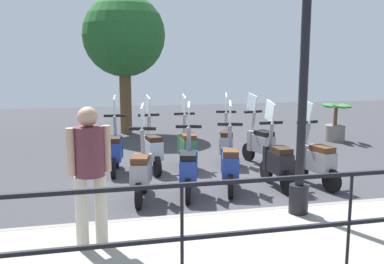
{
  "coord_description": "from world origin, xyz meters",
  "views": [
    {
      "loc": [
        -7.58,
        2.29,
        2.22
      ],
      "look_at": [
        0.2,
        0.5,
        0.9
      ],
      "focal_mm": 40.0,
      "sensor_mm": 36.0,
      "label": 1
    }
  ],
  "objects_px": {
    "scooter_near_1": "(277,161)",
    "scooter_near_3": "(188,168)",
    "scooter_near_0": "(316,160)",
    "lamp_post_near": "(304,78)",
    "scooter_far_3": "(152,148)",
    "scooter_near_4": "(141,171)",
    "scooter_far_2": "(187,146)",
    "pedestrian_distant": "(90,166)",
    "scooter_far_4": "(115,150)",
    "scooter_near_2": "(230,164)",
    "scooter_far_1": "(226,143)",
    "scooter_far_0": "(260,143)",
    "potted_palm": "(335,125)",
    "tree_distant": "(124,36)"
  },
  "relations": [
    {
      "from": "pedestrian_distant",
      "to": "scooter_near_1",
      "type": "height_order",
      "value": "pedestrian_distant"
    },
    {
      "from": "scooter_near_2",
      "to": "scooter_near_3",
      "type": "xyz_separation_m",
      "value": [
        -0.1,
        0.75,
        0.0
      ]
    },
    {
      "from": "scooter_far_1",
      "to": "scooter_far_3",
      "type": "height_order",
      "value": "same"
    },
    {
      "from": "scooter_near_1",
      "to": "scooter_far_4",
      "type": "height_order",
      "value": "same"
    },
    {
      "from": "lamp_post_near",
      "to": "tree_distant",
      "type": "distance_m",
      "value": 8.41
    },
    {
      "from": "scooter_near_3",
      "to": "scooter_far_1",
      "type": "height_order",
      "value": "same"
    },
    {
      "from": "scooter_near_0",
      "to": "lamp_post_near",
      "type": "bearing_deg",
      "value": 131.77
    },
    {
      "from": "scooter_near_3",
      "to": "scooter_far_0",
      "type": "distance_m",
      "value": 2.66
    },
    {
      "from": "potted_palm",
      "to": "scooter_near_2",
      "type": "bearing_deg",
      "value": 131.59
    },
    {
      "from": "scooter_near_0",
      "to": "scooter_far_3",
      "type": "xyz_separation_m",
      "value": [
        1.69,
        2.71,
        0.0
      ]
    },
    {
      "from": "scooter_near_2",
      "to": "scooter_far_1",
      "type": "height_order",
      "value": "same"
    },
    {
      "from": "tree_distant",
      "to": "scooter_near_2",
      "type": "xyz_separation_m",
      "value": [
        -6.53,
        -1.28,
        -2.49
      ]
    },
    {
      "from": "potted_palm",
      "to": "scooter_near_4",
      "type": "relative_size",
      "value": 0.69
    },
    {
      "from": "potted_palm",
      "to": "scooter_near_1",
      "type": "height_order",
      "value": "scooter_near_1"
    },
    {
      "from": "scooter_near_3",
      "to": "scooter_far_1",
      "type": "relative_size",
      "value": 1.0
    },
    {
      "from": "pedestrian_distant",
      "to": "scooter_far_4",
      "type": "xyz_separation_m",
      "value": [
        3.77,
        -0.44,
        -0.6
      ]
    },
    {
      "from": "tree_distant",
      "to": "scooter_near_0",
      "type": "height_order",
      "value": "tree_distant"
    },
    {
      "from": "scooter_near_1",
      "to": "scooter_near_2",
      "type": "distance_m",
      "value": 0.87
    },
    {
      "from": "lamp_post_near",
      "to": "potted_palm",
      "type": "distance_m",
      "value": 6.92
    },
    {
      "from": "tree_distant",
      "to": "scooter_near_1",
      "type": "bearing_deg",
      "value": -161.78
    },
    {
      "from": "scooter_near_0",
      "to": "scooter_near_2",
      "type": "xyz_separation_m",
      "value": [
        0.07,
        1.59,
        0.0
      ]
    },
    {
      "from": "scooter_near_2",
      "to": "scooter_far_2",
      "type": "bearing_deg",
      "value": 29.28
    },
    {
      "from": "scooter_near_4",
      "to": "scooter_far_2",
      "type": "bearing_deg",
      "value": -19.44
    },
    {
      "from": "pedestrian_distant",
      "to": "scooter_near_3",
      "type": "distance_m",
      "value": 2.61
    },
    {
      "from": "scooter_near_1",
      "to": "scooter_near_3",
      "type": "xyz_separation_m",
      "value": [
        -0.1,
        1.62,
        0.0
      ]
    },
    {
      "from": "scooter_near_0",
      "to": "scooter_near_1",
      "type": "distance_m",
      "value": 0.72
    },
    {
      "from": "scooter_near_4",
      "to": "potted_palm",
      "type": "bearing_deg",
      "value": -42.98
    },
    {
      "from": "scooter_far_0",
      "to": "scooter_far_2",
      "type": "distance_m",
      "value": 1.62
    },
    {
      "from": "potted_palm",
      "to": "scooter_far_4",
      "type": "distance_m",
      "value": 6.61
    },
    {
      "from": "scooter_far_2",
      "to": "scooter_far_3",
      "type": "distance_m",
      "value": 0.73
    },
    {
      "from": "scooter_far_2",
      "to": "scooter_far_4",
      "type": "relative_size",
      "value": 1.0
    },
    {
      "from": "pedestrian_distant",
      "to": "scooter_far_2",
      "type": "xyz_separation_m",
      "value": [
        3.77,
        -1.92,
        -0.6
      ]
    },
    {
      "from": "scooter_far_2",
      "to": "scooter_near_0",
      "type": "bearing_deg",
      "value": -130.45
    },
    {
      "from": "scooter_near_1",
      "to": "scooter_far_3",
      "type": "distance_m",
      "value": 2.57
    },
    {
      "from": "scooter_far_2",
      "to": "scooter_far_4",
      "type": "distance_m",
      "value": 1.48
    },
    {
      "from": "pedestrian_distant",
      "to": "scooter_far_1",
      "type": "bearing_deg",
      "value": 128.48
    },
    {
      "from": "scooter_near_2",
      "to": "scooter_far_0",
      "type": "distance_m",
      "value": 2.09
    },
    {
      "from": "potted_palm",
      "to": "scooter_far_0",
      "type": "bearing_deg",
      "value": 124.81
    },
    {
      "from": "scooter_far_0",
      "to": "scooter_far_2",
      "type": "relative_size",
      "value": 1.0
    },
    {
      "from": "scooter_far_0",
      "to": "scooter_far_4",
      "type": "xyz_separation_m",
      "value": [
        -0.02,
        3.1,
        0.0
      ]
    },
    {
      "from": "tree_distant",
      "to": "scooter_near_1",
      "type": "relative_size",
      "value": 2.76
    },
    {
      "from": "lamp_post_near",
      "to": "potted_palm",
      "type": "xyz_separation_m",
      "value": [
        5.51,
        -3.9,
        -1.56
      ]
    },
    {
      "from": "scooter_near_3",
      "to": "scooter_far_3",
      "type": "height_order",
      "value": "same"
    },
    {
      "from": "scooter_near_1",
      "to": "scooter_near_2",
      "type": "height_order",
      "value": "same"
    },
    {
      "from": "tree_distant",
      "to": "scooter_near_0",
      "type": "distance_m",
      "value": 7.62
    },
    {
      "from": "pedestrian_distant",
      "to": "scooter_near_4",
      "type": "relative_size",
      "value": 1.03
    },
    {
      "from": "tree_distant",
      "to": "scooter_far_4",
      "type": "bearing_deg",
      "value": 173.06
    },
    {
      "from": "lamp_post_near",
      "to": "scooter_far_1",
      "type": "height_order",
      "value": "lamp_post_near"
    },
    {
      "from": "scooter_near_2",
      "to": "scooter_near_3",
      "type": "height_order",
      "value": "same"
    },
    {
      "from": "pedestrian_distant",
      "to": "scooter_near_1",
      "type": "xyz_separation_m",
      "value": [
        2.1,
        -3.18,
        -0.6
      ]
    }
  ]
}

